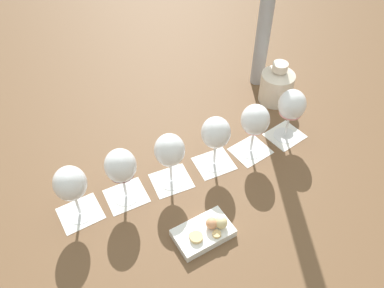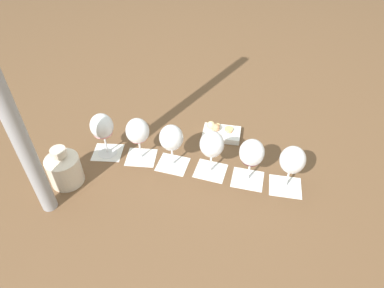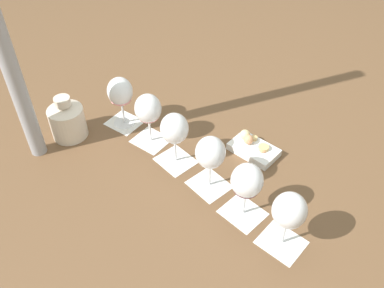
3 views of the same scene
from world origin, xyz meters
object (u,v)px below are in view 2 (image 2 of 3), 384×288
wine_glass_1 (138,133)px  wine_glass_3 (212,146)px  ceramic_vase (64,168)px  wine_glass_0 (102,128)px  snack_dish (220,132)px  wine_glass_4 (252,154)px  wine_glass_5 (292,162)px  wine_glass_2 (171,140)px

wine_glass_1 → wine_glass_3: (0.24, 0.15, 0.00)m
ceramic_vase → wine_glass_1: bearing=72.3°
wine_glass_0 → wine_glass_3: size_ratio=1.00×
wine_glass_3 → snack_dish: bearing=123.5°
snack_dish → wine_glass_1: bearing=-110.6°
wine_glass_4 → wine_glass_5: bearing=32.0°
wine_glass_4 → ceramic_vase: size_ratio=1.18×
wine_glass_2 → wine_glass_4: bearing=31.5°
wine_glass_1 → wine_glass_3: size_ratio=1.00×
wine_glass_3 → ceramic_vase: 0.53m
wine_glass_4 → wine_glass_5: size_ratio=1.00×
ceramic_vase → wine_glass_0: bearing=98.7°
wine_glass_5 → ceramic_vase: (-0.56, -0.55, -0.06)m
wine_glass_5 → snack_dish: size_ratio=1.02×
wine_glass_5 → wine_glass_2: bearing=-148.3°
wine_glass_0 → wine_glass_1: 0.14m
wine_glass_2 → wine_glass_4: 0.29m
wine_glass_2 → wine_glass_5: bearing=31.7°
wine_glass_4 → snack_dish: (-0.24, 0.10, -0.11)m
ceramic_vase → wine_glass_5: bearing=44.8°
wine_glass_0 → wine_glass_2: size_ratio=1.00×
wine_glass_5 → snack_dish: bearing=174.6°
wine_glass_2 → snack_dish: (0.01, 0.26, -0.11)m
wine_glass_0 → snack_dish: size_ratio=1.02×
wine_glass_1 → wine_glass_4: 0.42m
wine_glass_0 → ceramic_vase: (0.03, -0.19, -0.06)m
wine_glass_1 → wine_glass_4: (0.36, 0.22, 0.00)m
wine_glass_1 → snack_dish: size_ratio=1.02×
wine_glass_1 → wine_glass_4: size_ratio=1.00×
wine_glass_5 → ceramic_vase: size_ratio=1.18×
snack_dish → wine_glass_3: bearing=-56.5°
wine_glass_0 → wine_glass_4: size_ratio=1.00×
wine_glass_1 → ceramic_vase: (-0.08, -0.27, -0.06)m
wine_glass_2 → snack_dish: 0.28m
wine_glass_0 → wine_glass_4: 0.56m
wine_glass_4 → wine_glass_5: same height
wine_glass_1 → wine_glass_2: (0.11, 0.07, 0.00)m
wine_glass_1 → wine_glass_4: bearing=31.1°
wine_glass_4 → wine_glass_3: bearing=-150.5°
wine_glass_5 → snack_dish: wine_glass_5 is taller
wine_glass_0 → wine_glass_4: (0.47, 0.30, -0.00)m
wine_glass_1 → snack_dish: bearing=69.4°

